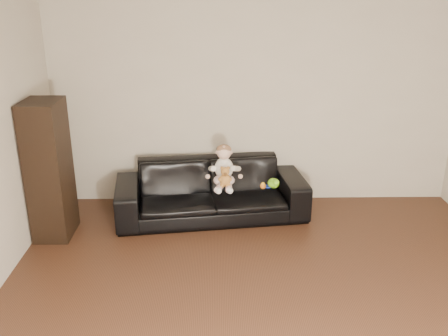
{
  "coord_description": "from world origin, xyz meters",
  "views": [
    {
      "loc": [
        -0.47,
        -3.27,
        2.68
      ],
      "look_at": [
        -0.39,
        2.14,
        0.65
      ],
      "focal_mm": 40.0,
      "sensor_mm": 36.0,
      "label": 1
    }
  ],
  "objects_px": {
    "sofa": "(211,190)",
    "teddy_bear": "(225,177)",
    "baby": "(224,168)",
    "toy_green": "(273,183)",
    "toy_rattle": "(263,186)",
    "cabinet": "(49,170)",
    "toy_blue_disc": "(268,186)"
  },
  "relations": [
    {
      "from": "sofa",
      "to": "toy_rattle",
      "type": "bearing_deg",
      "value": -27.37
    },
    {
      "from": "toy_green",
      "to": "toy_blue_disc",
      "type": "distance_m",
      "value": 0.08
    },
    {
      "from": "sofa",
      "to": "baby",
      "type": "height_order",
      "value": "baby"
    },
    {
      "from": "sofa",
      "to": "teddy_bear",
      "type": "height_order",
      "value": "teddy_bear"
    },
    {
      "from": "toy_rattle",
      "to": "sofa",
      "type": "bearing_deg",
      "value": 160.16
    },
    {
      "from": "sofa",
      "to": "toy_blue_disc",
      "type": "bearing_deg",
      "value": -20.92
    },
    {
      "from": "cabinet",
      "to": "toy_blue_disc",
      "type": "relative_size",
      "value": 16.89
    },
    {
      "from": "cabinet",
      "to": "toy_green",
      "type": "relative_size",
      "value": 9.4
    },
    {
      "from": "toy_green",
      "to": "toy_rattle",
      "type": "relative_size",
      "value": 2.31
    },
    {
      "from": "sofa",
      "to": "cabinet",
      "type": "relative_size",
      "value": 1.47
    },
    {
      "from": "sofa",
      "to": "cabinet",
      "type": "height_order",
      "value": "cabinet"
    },
    {
      "from": "sofa",
      "to": "toy_green",
      "type": "xyz_separation_m",
      "value": [
        0.73,
        -0.18,
        0.16
      ]
    },
    {
      "from": "cabinet",
      "to": "baby",
      "type": "bearing_deg",
      "value": 10.11
    },
    {
      "from": "cabinet",
      "to": "toy_green",
      "type": "distance_m",
      "value": 2.5
    },
    {
      "from": "baby",
      "to": "toy_rattle",
      "type": "height_order",
      "value": "baby"
    },
    {
      "from": "baby",
      "to": "teddy_bear",
      "type": "relative_size",
      "value": 2.09
    },
    {
      "from": "baby",
      "to": "toy_blue_disc",
      "type": "bearing_deg",
      "value": 3.0
    },
    {
      "from": "cabinet",
      "to": "baby",
      "type": "distance_m",
      "value": 1.93
    },
    {
      "from": "cabinet",
      "to": "teddy_bear",
      "type": "relative_size",
      "value": 6.4
    },
    {
      "from": "teddy_bear",
      "to": "sofa",
      "type": "bearing_deg",
      "value": 128.11
    },
    {
      "from": "toy_rattle",
      "to": "toy_blue_disc",
      "type": "xyz_separation_m",
      "value": [
        0.06,
        0.06,
        -0.03
      ]
    },
    {
      "from": "toy_green",
      "to": "toy_rattle",
      "type": "xyz_separation_m",
      "value": [
        -0.12,
        -0.04,
        -0.02
      ]
    },
    {
      "from": "cabinet",
      "to": "toy_blue_disc",
      "type": "bearing_deg",
      "value": 7.18
    },
    {
      "from": "baby",
      "to": "cabinet",
      "type": "bearing_deg",
      "value": -163.02
    },
    {
      "from": "cabinet",
      "to": "toy_blue_disc",
      "type": "distance_m",
      "value": 2.45
    },
    {
      "from": "cabinet",
      "to": "baby",
      "type": "relative_size",
      "value": 3.06
    },
    {
      "from": "toy_rattle",
      "to": "toy_blue_disc",
      "type": "relative_size",
      "value": 0.78
    },
    {
      "from": "baby",
      "to": "toy_green",
      "type": "height_order",
      "value": "baby"
    },
    {
      "from": "sofa",
      "to": "baby",
      "type": "distance_m",
      "value": 0.38
    },
    {
      "from": "sofa",
      "to": "toy_rattle",
      "type": "xyz_separation_m",
      "value": [
        0.6,
        -0.22,
        0.14
      ]
    },
    {
      "from": "toy_green",
      "to": "toy_blue_disc",
      "type": "relative_size",
      "value": 1.8
    },
    {
      "from": "sofa",
      "to": "toy_blue_disc",
      "type": "relative_size",
      "value": 24.82
    }
  ]
}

